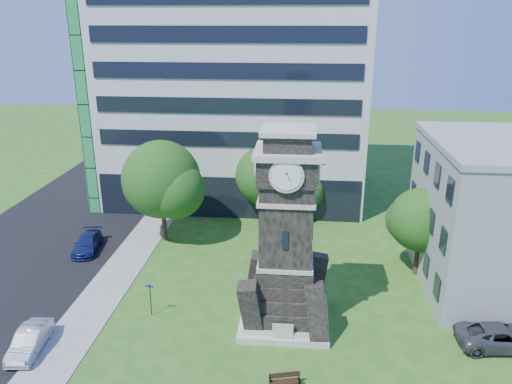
# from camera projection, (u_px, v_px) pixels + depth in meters

# --- Properties ---
(ground) EXTENTS (160.00, 160.00, 0.00)m
(ground) POSITION_uv_depth(u_px,v_px,m) (233.00, 336.00, 29.65)
(ground) COLOR #285719
(ground) RESTS_ON ground
(sidewalk) EXTENTS (3.00, 70.00, 0.06)m
(sidewalk) POSITION_uv_depth(u_px,v_px,m) (109.00, 286.00, 35.19)
(sidewalk) COLOR gray
(sidewalk) RESTS_ON ground
(clock_tower) EXTENTS (5.40, 5.40, 12.22)m
(clock_tower) POSITION_uv_depth(u_px,v_px,m) (286.00, 243.00, 29.51)
(clock_tower) COLOR beige
(clock_tower) RESTS_ON ground
(office_tall) EXTENTS (26.20, 15.11, 28.60)m
(office_tall) POSITION_uv_depth(u_px,v_px,m) (235.00, 57.00, 49.51)
(office_tall) COLOR silver
(office_tall) RESTS_ON ground
(car_street_mid) EXTENTS (1.80, 4.04, 1.29)m
(car_street_mid) POSITION_uv_depth(u_px,v_px,m) (30.00, 341.00, 28.20)
(car_street_mid) COLOR #A2A4A9
(car_street_mid) RESTS_ON ground
(car_street_north) EXTENTS (2.40, 4.56, 1.26)m
(car_street_north) POSITION_uv_depth(u_px,v_px,m) (87.00, 243.00, 40.38)
(car_street_north) COLOR #121E51
(car_street_north) RESTS_ON ground
(car_east_lot) EXTENTS (5.16, 2.71, 1.38)m
(car_east_lot) POSITION_uv_depth(u_px,v_px,m) (501.00, 337.00, 28.47)
(car_east_lot) COLOR #434448
(car_east_lot) RESTS_ON ground
(park_bench) EXTENTS (1.60, 0.43, 0.83)m
(park_bench) POSITION_uv_depth(u_px,v_px,m) (285.00, 380.00, 25.44)
(park_bench) COLOR black
(park_bench) RESTS_ON ground
(street_sign) EXTENTS (0.53, 0.05, 2.19)m
(street_sign) POSITION_uv_depth(u_px,v_px,m) (150.00, 296.00, 31.35)
(street_sign) COLOR black
(street_sign) RESTS_ON ground
(tree_nw) EXTENTS (7.08, 6.44, 8.65)m
(tree_nw) POSITION_uv_depth(u_px,v_px,m) (163.00, 182.00, 40.80)
(tree_nw) COLOR #332114
(tree_nw) RESTS_ON ground
(tree_nc) EXTENTS (5.87, 5.33, 7.23)m
(tree_nc) POSITION_uv_depth(u_px,v_px,m) (266.00, 178.00, 44.61)
(tree_nc) COLOR #332114
(tree_nc) RESTS_ON ground
(tree_ne) EXTENTS (4.62, 4.20, 5.26)m
(tree_ne) POSITION_uv_depth(u_px,v_px,m) (299.00, 187.00, 46.25)
(tree_ne) COLOR #332114
(tree_ne) RESTS_ON ground
(tree_east) EXTENTS (5.05, 4.59, 6.60)m
(tree_east) POSITION_uv_depth(u_px,v_px,m) (422.00, 222.00, 35.56)
(tree_east) COLOR #332114
(tree_east) RESTS_ON ground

